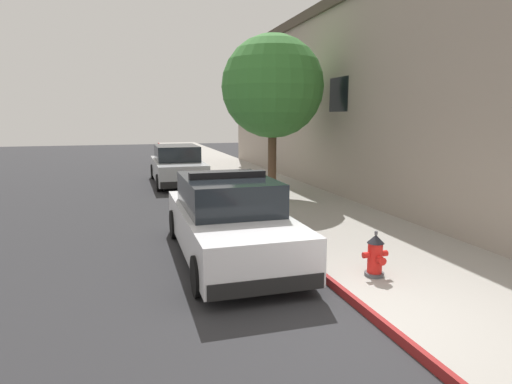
{
  "coord_description": "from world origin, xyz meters",
  "views": [
    {
      "loc": [
        -3.12,
        -4.68,
        2.73
      ],
      "look_at": [
        -0.29,
        4.85,
        1.0
      ],
      "focal_mm": 30.61,
      "sensor_mm": 36.0,
      "label": 1
    }
  ],
  "objects": [
    {
      "name": "parked_car_silver_ahead",
      "position": [
        -1.16,
        13.26,
        0.74
      ],
      "size": [
        1.94,
        4.84,
        1.56
      ],
      "color": "#B2B5BA",
      "rests_on": "ground"
    },
    {
      "name": "curb_painted_edge",
      "position": [
        -0.04,
        10.0,
        0.07
      ],
      "size": [
        0.08,
        60.0,
        0.13
      ],
      "primitive_type": "cube",
      "color": "maroon",
      "rests_on": "ground"
    },
    {
      "name": "street_tree",
      "position": [
        1.47,
        8.9,
        3.66
      ],
      "size": [
        3.28,
        3.28,
        5.18
      ],
      "color": "brown",
      "rests_on": "sidewalk_pavement"
    },
    {
      "name": "fire_hydrant",
      "position": [
        0.7,
        1.32,
        0.48
      ],
      "size": [
        0.44,
        0.4,
        0.76
      ],
      "color": "#4C4C51",
      "rests_on": "sidewalk_pavement"
    },
    {
      "name": "ground_plane",
      "position": [
        -4.21,
        10.0,
        -0.1
      ],
      "size": [
        31.0,
        60.0,
        0.2
      ],
      "primitive_type": "cube",
      "color": "#2B2B2D"
    },
    {
      "name": "police_cruiser",
      "position": [
        -1.28,
        3.39,
        0.74
      ],
      "size": [
        1.94,
        4.84,
        1.68
      ],
      "color": "white",
      "rests_on": "ground"
    },
    {
      "name": "sidewalk_pavement",
      "position": [
        1.79,
        10.0,
        0.07
      ],
      "size": [
        3.57,
        60.0,
        0.13
      ],
      "primitive_type": "cube",
      "color": "#9E9991",
      "rests_on": "ground"
    },
    {
      "name": "storefront_building",
      "position": [
        6.54,
        8.44,
        3.31
      ],
      "size": [
        6.16,
        26.76,
        6.59
      ],
      "color": "gray",
      "rests_on": "ground"
    }
  ]
}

